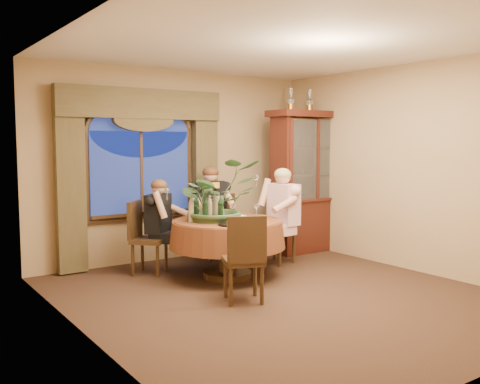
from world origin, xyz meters
TOP-DOWN VIEW (x-y plane):
  - floor at (0.00, 0.00)m, footprint 5.00×5.00m
  - wall_back at (0.00, 2.50)m, footprint 4.50×0.00m
  - wall_right at (2.25, 0.00)m, footprint 0.00×5.00m
  - ceiling at (0.00, 0.00)m, footprint 5.00×5.00m
  - window at (-0.60, 2.43)m, footprint 1.62×0.10m
  - arched_transom at (-0.60, 2.43)m, footprint 1.60×0.06m
  - drapery_left at (-1.63, 2.38)m, footprint 0.38×0.14m
  - drapery_right at (0.43, 2.38)m, footprint 0.38×0.14m
  - swag_valance at (-0.60, 2.35)m, footprint 2.45×0.16m
  - dining_table at (-0.05, 1.04)m, footprint 1.75×1.75m
  - china_cabinet at (1.99, 1.75)m, footprint 1.38×0.55m
  - oil_lamp_left at (1.60, 1.75)m, footprint 0.11×0.11m
  - oil_lamp_center at (1.99, 1.75)m, footprint 0.11×0.11m
  - oil_lamp_right at (2.38, 1.75)m, footprint 0.11×0.11m
  - chair_right at (1.00, 1.31)m, footprint 0.51×0.51m
  - chair_back_right at (0.48, 1.98)m, footprint 0.57×0.57m
  - chair_back at (-0.79, 1.79)m, footprint 0.59×0.59m
  - chair_front_left at (-0.48, 0.07)m, footprint 0.55×0.55m
  - person_pink at (0.95, 1.11)m, footprint 0.49×0.53m
  - person_back at (-0.65, 1.80)m, footprint 0.61×0.60m
  - person_scarf at (0.30, 2.02)m, footprint 0.63×0.60m
  - stoneware_vase at (-0.12, 1.14)m, footprint 0.16×0.16m
  - centerpiece_plant at (-0.15, 1.13)m, footprint 1.06×1.18m
  - olive_bowl at (0.03, 1.02)m, footprint 0.14×0.14m
  - cheese_platter at (-0.23, 0.64)m, footprint 0.36×0.36m
  - wine_bottle_0 at (-0.30, 1.07)m, footprint 0.07×0.07m
  - wine_bottle_1 at (-0.52, 1.14)m, footprint 0.07×0.07m
  - wine_bottle_2 at (-0.20, 0.95)m, footprint 0.07×0.07m
  - wine_bottle_3 at (-0.37, 1.27)m, footprint 0.07×0.07m
  - wine_bottle_4 at (-0.39, 1.01)m, footprint 0.07×0.07m
  - tasting_paper_0 at (0.20, 0.80)m, footprint 0.22×0.31m
  - tasting_paper_1 at (0.26, 1.24)m, footprint 0.25×0.33m
  - tasting_paper_2 at (-0.14, 0.73)m, footprint 0.22×0.30m
  - wine_glass_person_pink at (0.45, 1.07)m, footprint 0.07×0.07m
  - wine_glass_person_back at (-0.36, 1.43)m, footprint 0.07×0.07m
  - wine_glass_person_scarf at (0.12, 1.51)m, footprint 0.07×0.07m

SIDE VIEW (x-z plane):
  - floor at x=0.00m, z-range 0.00..0.00m
  - dining_table at x=-0.05m, z-range 0.00..0.75m
  - chair_right at x=1.00m, z-range 0.00..0.96m
  - chair_back_right at x=0.48m, z-range 0.00..0.96m
  - chair_back at x=-0.79m, z-range 0.00..0.96m
  - chair_front_left at x=-0.48m, z-range 0.00..0.96m
  - person_back at x=-0.65m, z-range 0.00..1.26m
  - person_pink at x=0.95m, z-range 0.00..1.39m
  - person_scarf at x=0.30m, z-range 0.00..1.40m
  - tasting_paper_0 at x=0.20m, z-range 0.75..0.76m
  - tasting_paper_1 at x=0.26m, z-range 0.75..0.76m
  - tasting_paper_2 at x=-0.14m, z-range 0.75..0.76m
  - cheese_platter at x=-0.23m, z-range 0.75..0.77m
  - olive_bowl at x=0.03m, z-range 0.75..0.79m
  - wine_glass_person_pink at x=0.45m, z-range 0.75..0.93m
  - wine_glass_person_back at x=-0.36m, z-range 0.75..0.93m
  - wine_glass_person_scarf at x=0.12m, z-range 0.75..0.93m
  - stoneware_vase at x=-0.12m, z-range 0.75..1.06m
  - wine_bottle_0 at x=-0.30m, z-range 0.75..1.08m
  - wine_bottle_1 at x=-0.52m, z-range 0.75..1.08m
  - wine_bottle_2 at x=-0.20m, z-range 0.75..1.08m
  - wine_bottle_3 at x=-0.37m, z-range 0.75..1.08m
  - wine_bottle_4 at x=-0.39m, z-range 0.75..1.08m
  - china_cabinet at x=1.99m, z-range 0.00..2.23m
  - drapery_left at x=-1.63m, z-range 0.02..2.34m
  - drapery_right at x=0.43m, z-range 0.02..2.34m
  - window at x=-0.60m, z-range 0.64..1.96m
  - wall_back at x=0.00m, z-range -0.85..3.65m
  - wall_right at x=2.25m, z-range -1.10..3.90m
  - centerpiece_plant at x=-0.15m, z-range 0.95..1.87m
  - arched_transom at x=-0.60m, z-range 1.86..2.30m
  - swag_valance at x=-0.60m, z-range 2.07..2.49m
  - oil_lamp_left at x=1.60m, z-range 2.23..2.57m
  - oil_lamp_center at x=1.99m, z-range 2.23..2.57m
  - oil_lamp_right at x=2.38m, z-range 2.23..2.57m
  - ceiling at x=0.00m, z-range 2.80..2.80m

